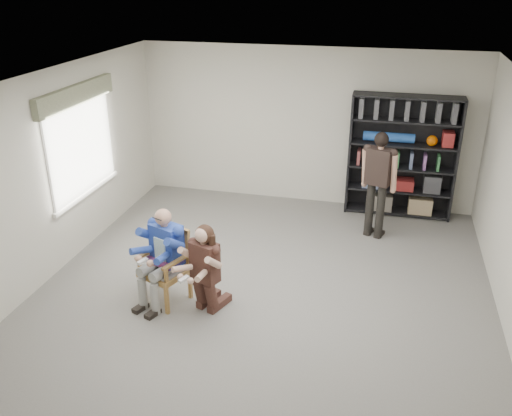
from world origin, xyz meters
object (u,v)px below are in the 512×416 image
(armchair, at_px, (164,267))
(kneeling_woman, at_px, (204,270))
(standing_man, at_px, (377,186))
(seated_man, at_px, (163,256))
(bookshelf, at_px, (402,157))

(armchair, height_order, kneeling_woman, kneeling_woman)
(armchair, relative_size, standing_man, 0.57)
(seated_man, distance_m, bookshelf, 4.61)
(kneeling_woman, distance_m, bookshelf, 4.37)
(armchair, height_order, seated_man, seated_man)
(armchair, distance_m, bookshelf, 4.62)
(armchair, xyz_separation_m, standing_man, (2.54, 2.54, 0.37))
(armchair, bearing_deg, standing_man, 65.93)
(armchair, xyz_separation_m, bookshelf, (2.90, 3.56, 0.55))
(standing_man, bearing_deg, bookshelf, 91.04)
(kneeling_woman, height_order, bookshelf, bookshelf)
(armchair, distance_m, kneeling_woman, 0.60)
(seated_man, relative_size, bookshelf, 0.62)
(armchair, xyz_separation_m, kneeling_woman, (0.58, -0.12, 0.10))
(kneeling_woman, relative_size, standing_man, 0.68)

